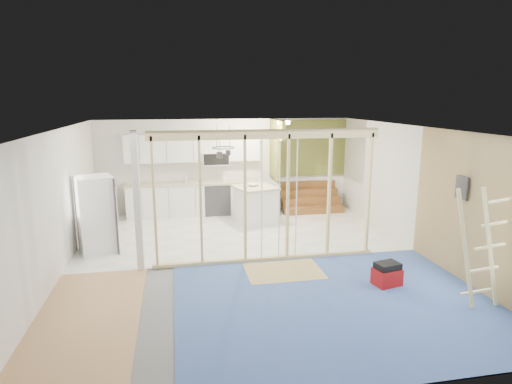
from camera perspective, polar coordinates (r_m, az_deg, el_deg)
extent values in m
cube|color=slate|center=(8.52, -0.62, -9.33)|extent=(7.00, 8.00, 0.01)
cube|color=white|center=(7.93, -0.66, 8.41)|extent=(7.00, 8.00, 0.01)
cube|color=silver|center=(12.01, -4.05, 3.49)|extent=(7.00, 0.01, 2.60)
cube|color=silver|center=(4.44, 8.82, -12.37)|extent=(7.00, 0.01, 2.60)
cube|color=silver|center=(8.27, -25.25, -1.74)|extent=(0.01, 8.00, 2.60)
cube|color=silver|center=(9.39, 20.89, 0.19)|extent=(0.01, 8.00, 2.60)
cube|color=white|center=(10.37, -2.60, -5.26)|extent=(7.00, 4.00, 0.02)
cube|color=#405D9C|center=(7.01, 10.78, -14.46)|extent=(5.00, 4.00, 0.02)
cube|color=tan|center=(6.72, -22.00, -16.45)|extent=(1.50, 4.00, 0.02)
cube|color=tan|center=(8.07, 3.71, -10.49)|extent=(1.40, 1.00, 0.01)
cube|color=beige|center=(8.00, 1.48, 7.72)|extent=(4.40, 0.09, 0.18)
cube|color=beige|center=(8.55, 1.38, -8.87)|extent=(4.40, 0.09, 0.06)
cube|color=silver|center=(8.03, -15.55, -1.39)|extent=(0.12, 0.14, 2.60)
cube|color=beige|center=(8.01, -13.41, -1.31)|extent=(0.04, 0.09, 2.40)
cube|color=beige|center=(8.01, -7.41, -1.07)|extent=(0.04, 0.09, 2.40)
cube|color=beige|center=(8.11, -1.47, -0.81)|extent=(0.04, 0.09, 2.40)
cube|color=beige|center=(8.28, 4.27, -0.56)|extent=(0.04, 0.09, 2.40)
cube|color=beige|center=(8.53, 9.72, -0.32)|extent=(0.04, 0.09, 2.40)
cube|color=beige|center=(8.86, 14.82, -0.09)|extent=(0.04, 0.09, 2.40)
cylinder|color=silver|center=(8.15, 0.78, -1.31)|extent=(0.02, 0.02, 2.35)
cylinder|color=silver|center=(8.36, 5.42, -1.01)|extent=(0.02, 0.02, 2.35)
cylinder|color=silver|center=(8.26, 3.12, -1.15)|extent=(0.02, 0.02, 2.35)
cube|color=white|center=(11.81, -8.14, -1.01)|extent=(3.60, 0.60, 0.88)
cube|color=beige|center=(11.71, -8.21, 1.20)|extent=(3.66, 0.64, 0.05)
cube|color=white|center=(10.88, -20.04, -2.81)|extent=(0.60, 1.60, 0.88)
cube|color=beige|center=(10.78, -20.22, -0.42)|extent=(0.64, 1.64, 0.05)
cube|color=white|center=(11.69, -8.39, 5.86)|extent=(3.60, 0.34, 0.75)
cube|color=white|center=(11.73, -5.39, 4.48)|extent=(0.72, 0.38, 0.36)
cube|color=black|center=(11.54, -5.30, 4.36)|extent=(0.68, 0.02, 0.30)
cube|color=olive|center=(11.73, 2.53, 5.76)|extent=(0.10, 0.90, 1.60)
cube|color=white|center=(11.96, 2.47, -0.68)|extent=(0.10, 0.90, 0.90)
cube|color=olive|center=(11.00, 3.41, 8.19)|extent=(0.10, 0.50, 0.50)
cube|color=olive|center=(12.44, 7.04, 5.82)|extent=(2.20, 0.04, 1.60)
cube|color=white|center=(12.65, 6.89, -0.04)|extent=(2.20, 0.04, 0.90)
cube|color=brown|center=(12.00, 7.73, -2.46)|extent=(1.70, 0.26, 0.20)
cube|color=brown|center=(12.19, 7.37, -1.24)|extent=(1.70, 0.26, 0.20)
cube|color=brown|center=(12.39, 7.02, -0.07)|extent=(1.70, 0.26, 0.20)
cube|color=brown|center=(12.59, 6.68, 1.07)|extent=(1.70, 0.26, 0.20)
torus|color=black|center=(9.81, -4.37, 5.91)|extent=(0.52, 0.52, 0.02)
cylinder|color=black|center=(9.77, -5.28, 7.34)|extent=(0.01, 0.01, 0.50)
cylinder|color=black|center=(9.80, -3.52, 7.38)|extent=(0.01, 0.01, 0.50)
cylinder|color=#3A3B40|center=(9.72, -4.88, 4.95)|extent=(0.14, 0.14, 0.14)
cylinder|color=#3A3B40|center=(9.94, -3.74, 5.24)|extent=(0.12, 0.12, 0.12)
cube|color=tan|center=(7.79, 28.41, -2.87)|extent=(0.02, 4.00, 2.60)
cube|color=#3A3B40|center=(8.15, 25.77, 0.53)|extent=(0.04, 0.30, 0.40)
cylinder|color=#FFEABF|center=(11.16, 3.73, 9.22)|extent=(0.32, 0.32, 0.08)
cube|color=white|center=(9.40, -20.56, -2.87)|extent=(0.88, 0.87, 1.61)
cube|color=#3A3B40|center=(9.34, -18.51, -2.80)|extent=(0.24, 0.61, 1.58)
cube|color=white|center=(11.01, -0.08, -1.86)|extent=(1.06, 1.06, 0.88)
cube|color=beige|center=(10.90, -0.08, 0.61)|extent=(1.19, 1.19, 0.05)
imported|color=silver|center=(10.94, -0.37, 0.97)|extent=(0.34, 0.34, 0.07)
imported|color=silver|center=(11.75, -9.39, 2.02)|extent=(0.13, 0.13, 0.28)
imported|color=white|center=(11.79, -4.29, 1.97)|extent=(0.11, 0.11, 0.19)
cube|color=#A20E0F|center=(7.79, 17.05, -10.80)|extent=(0.50, 0.41, 0.31)
cube|color=black|center=(7.71, 17.15, -9.38)|extent=(0.44, 0.36, 0.11)
cube|color=#F1E293|center=(7.12, 26.15, -6.95)|extent=(0.44, 0.14, 1.87)
cube|color=#F1E293|center=(7.36, 28.72, -6.58)|extent=(0.44, 0.14, 1.87)
cube|color=#F1E293|center=(7.51, 27.26, -11.73)|extent=(0.45, 0.14, 0.12)
cube|color=#F1E293|center=(7.42, 27.99, -9.09)|extent=(0.45, 0.14, 0.12)
cube|color=#F1E293|center=(7.35, 28.73, -6.40)|extent=(0.45, 0.14, 0.12)
cube|color=#F1E293|center=(7.30, 29.47, -3.65)|extent=(0.45, 0.14, 0.12)
cube|color=#F1E293|center=(7.27, 30.22, -0.88)|extent=(0.45, 0.14, 0.12)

